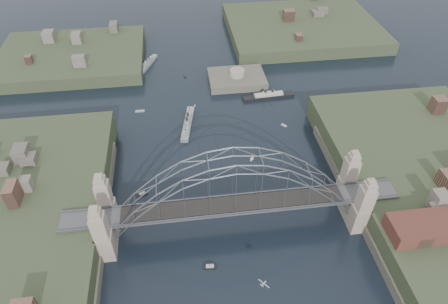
% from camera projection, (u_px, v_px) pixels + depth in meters
% --- Properties ---
extents(ground, '(500.00, 500.00, 0.00)m').
position_uv_depth(ground, '(233.00, 226.00, 102.98)').
color(ground, black).
rests_on(ground, ground).
extents(bridge, '(84.00, 13.80, 24.60)m').
position_uv_depth(bridge, '(234.00, 194.00, 94.79)').
color(bridge, '#4C4C4E').
rests_on(bridge, ground).
extents(shore_west, '(50.50, 90.00, 12.00)m').
position_uv_depth(shore_west, '(2.00, 245.00, 96.04)').
color(shore_west, '#333E26').
rests_on(shore_west, ground).
extents(shore_east, '(50.50, 90.00, 12.00)m').
position_uv_depth(shore_east, '(440.00, 199.00, 107.31)').
color(shore_east, '#333E26').
rests_on(shore_east, ground).
extents(headland_nw, '(60.00, 45.00, 9.00)m').
position_uv_depth(headland_nw, '(73.00, 61.00, 167.62)').
color(headland_nw, '#333E26').
rests_on(headland_nw, ground).
extents(headland_ne, '(70.00, 55.00, 9.50)m').
position_uv_depth(headland_ne, '(302.00, 32.00, 188.89)').
color(headland_ne, '#333E26').
rests_on(headland_ne, ground).
extents(fort_island, '(22.00, 16.00, 9.40)m').
position_uv_depth(fort_island, '(237.00, 83.00, 156.25)').
color(fort_island, '#514D41').
rests_on(fort_island, ground).
extents(wharf_shed, '(20.00, 8.00, 4.00)m').
position_uv_depth(wharf_shed, '(432.00, 227.00, 90.29)').
color(wharf_shed, '#592D26').
rests_on(wharf_shed, shore_east).
extents(naval_cruiser_near, '(5.88, 18.90, 5.63)m').
position_uv_depth(naval_cruiser_near, '(188.00, 123.00, 134.56)').
color(naval_cruiser_near, '#989FA1').
rests_on(naval_cruiser_near, ground).
extents(naval_cruiser_far, '(7.86, 14.79, 5.12)m').
position_uv_depth(naval_cruiser_far, '(148.00, 63.00, 165.72)').
color(naval_cruiser_far, '#989FA1').
rests_on(naval_cruiser_far, ground).
extents(ocean_liner, '(19.88, 3.92, 4.85)m').
position_uv_depth(ocean_liner, '(269.00, 96.00, 147.21)').
color(ocean_liner, black).
rests_on(ocean_liner, ground).
extents(aeroplane, '(1.97, 2.33, 0.41)m').
position_uv_depth(aeroplane, '(263.00, 284.00, 81.75)').
color(aeroplane, '#B7B9BF').
extents(small_boat_a, '(2.96, 1.84, 1.43)m').
position_uv_depth(small_boat_a, '(142.00, 194.00, 110.94)').
color(small_boat_a, beige).
rests_on(small_boat_a, ground).
extents(small_boat_b, '(1.56, 1.59, 2.38)m').
position_uv_depth(small_boat_b, '(252.00, 157.00, 121.32)').
color(small_boat_b, beige).
rests_on(small_boat_b, ground).
extents(small_boat_c, '(3.21, 1.29, 1.43)m').
position_uv_depth(small_boat_c, '(210.00, 267.00, 93.54)').
color(small_boat_c, beige).
rests_on(small_boat_c, ground).
extents(small_boat_d, '(1.84, 2.03, 0.45)m').
position_uv_depth(small_boat_d, '(284.00, 125.00, 134.78)').
color(small_boat_d, beige).
rests_on(small_boat_d, ground).
extents(small_boat_e, '(3.30, 1.14, 0.45)m').
position_uv_depth(small_boat_e, '(140.00, 111.00, 141.03)').
color(small_boat_e, beige).
rests_on(small_boat_e, ground).
extents(small_boat_f, '(0.88, 1.44, 0.45)m').
position_uv_depth(small_boat_f, '(195.00, 106.00, 143.40)').
color(small_boat_f, beige).
rests_on(small_boat_f, ground).
extents(small_boat_h, '(1.02, 1.94, 0.45)m').
position_uv_depth(small_boat_h, '(185.00, 77.00, 158.79)').
color(small_boat_h, beige).
rests_on(small_boat_h, ground).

